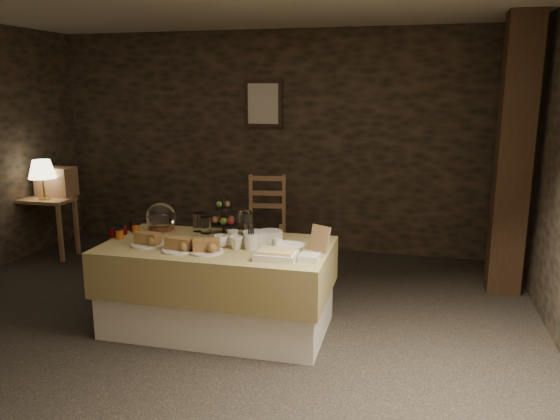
% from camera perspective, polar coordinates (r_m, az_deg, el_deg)
% --- Properties ---
extents(ground_plane, '(5.50, 5.00, 0.01)m').
position_cam_1_polar(ground_plane, '(4.62, -8.24, -12.18)').
color(ground_plane, black).
rests_on(ground_plane, ground).
extents(room_shell, '(5.52, 5.02, 2.60)m').
position_cam_1_polar(room_shell, '(4.22, -8.90, 7.49)').
color(room_shell, black).
rests_on(room_shell, ground).
extents(buffet_table, '(1.80, 0.96, 0.71)m').
position_cam_1_polar(buffet_table, '(4.47, -6.49, -7.31)').
color(buffet_table, white).
rests_on(buffet_table, ground_plane).
extents(console_table, '(0.64, 0.37, 0.69)m').
position_cam_1_polar(console_table, '(6.87, -23.36, 0.05)').
color(console_table, '#996C45').
rests_on(console_table, ground_plane).
extents(table_lamp, '(0.30, 0.30, 0.45)m').
position_cam_1_polar(table_lamp, '(6.72, -23.62, 3.88)').
color(table_lamp, gold).
rests_on(table_lamp, console_table).
extents(wine_rack, '(0.42, 0.26, 0.34)m').
position_cam_1_polar(wine_rack, '(6.93, -22.35, 2.76)').
color(wine_rack, '#996C45').
rests_on(wine_rack, console_table).
extents(chair, '(0.51, 0.49, 0.75)m').
position_cam_1_polar(chair, '(6.23, -1.36, -1.35)').
color(chair, '#996C45').
rests_on(chair, ground_plane).
extents(timber_column, '(0.30, 0.30, 2.60)m').
position_cam_1_polar(timber_column, '(5.51, 23.20, 5.05)').
color(timber_column, black).
rests_on(timber_column, ground_plane).
extents(framed_picture, '(0.45, 0.04, 0.55)m').
position_cam_1_polar(framed_picture, '(6.58, -1.74, 11.05)').
color(framed_picture, black).
rests_on(framed_picture, room_shell).
extents(plate_stack_a, '(0.19, 0.19, 0.10)m').
position_cam_1_polar(plate_stack_a, '(4.35, -2.63, -2.91)').
color(plate_stack_a, white).
rests_on(plate_stack_a, buffet_table).
extents(plate_stack_b, '(0.20, 0.20, 0.08)m').
position_cam_1_polar(plate_stack_b, '(4.43, -1.02, -2.72)').
color(plate_stack_b, white).
rests_on(plate_stack_b, buffet_table).
extents(cutlery_holder, '(0.10, 0.10, 0.12)m').
position_cam_1_polar(cutlery_holder, '(4.20, -3.04, -3.32)').
color(cutlery_holder, white).
rests_on(cutlery_holder, buffet_table).
extents(cup_a, '(0.15, 0.15, 0.10)m').
position_cam_1_polar(cup_a, '(4.28, -6.22, -3.26)').
color(cup_a, white).
rests_on(cup_a, buffet_table).
extents(cup_b, '(0.13, 0.13, 0.10)m').
position_cam_1_polar(cup_b, '(4.22, -4.61, -3.41)').
color(cup_b, white).
rests_on(cup_b, buffet_table).
extents(mug_c, '(0.09, 0.09, 0.09)m').
position_cam_1_polar(mug_c, '(4.42, -4.96, -2.72)').
color(mug_c, white).
rests_on(mug_c, buffet_table).
extents(mug_d, '(0.08, 0.08, 0.09)m').
position_cam_1_polar(mug_d, '(4.20, -0.33, -3.51)').
color(mug_d, white).
rests_on(mug_d, buffet_table).
extents(bowl, '(0.25, 0.25, 0.05)m').
position_cam_1_polar(bowl, '(4.16, 1.06, -3.96)').
color(bowl, white).
rests_on(bowl, buffet_table).
extents(cake_dome, '(0.26, 0.26, 0.26)m').
position_cam_1_polar(cake_dome, '(4.84, -12.31, -0.94)').
color(cake_dome, '#996C45').
rests_on(cake_dome, buffet_table).
extents(fruit_stand, '(0.22, 0.22, 0.31)m').
position_cam_1_polar(fruit_stand, '(4.67, -5.88, -0.96)').
color(fruit_stand, black).
rests_on(fruit_stand, buffet_table).
extents(bread_platter_left, '(0.26, 0.26, 0.11)m').
position_cam_1_polar(bread_platter_left, '(4.43, -13.67, -3.12)').
color(bread_platter_left, white).
rests_on(bread_platter_left, buffet_table).
extents(bread_platter_center, '(0.26, 0.26, 0.11)m').
position_cam_1_polar(bread_platter_center, '(4.23, -10.54, -3.69)').
color(bread_platter_center, white).
rests_on(bread_platter_center, buffet_table).
extents(bread_platter_right, '(0.26, 0.26, 0.11)m').
position_cam_1_polar(bread_platter_right, '(4.16, -7.70, -3.89)').
color(bread_platter_right, white).
rests_on(bread_platter_right, buffet_table).
extents(jam_jars, '(0.18, 0.32, 0.07)m').
position_cam_1_polar(jam_jars, '(4.80, -15.89, -2.06)').
color(jam_jars, '#530807').
rests_on(jam_jars, buffet_table).
extents(tart_dish, '(0.30, 0.22, 0.07)m').
position_cam_1_polar(tart_dish, '(3.97, -0.39, -4.68)').
color(tart_dish, white).
rests_on(tart_dish, buffet_table).
extents(square_dish, '(0.14, 0.14, 0.04)m').
position_cam_1_polar(square_dish, '(3.94, 3.08, -4.98)').
color(square_dish, white).
rests_on(square_dish, buffet_table).
extents(menu_frame, '(0.18, 0.15, 0.22)m').
position_cam_1_polar(menu_frame, '(4.15, 4.15, -3.13)').
color(menu_frame, '#996C45').
rests_on(menu_frame, buffet_table).
extents(storage_jar_a, '(0.10, 0.10, 0.16)m').
position_cam_1_polar(storage_jar_a, '(4.78, -8.49, -1.26)').
color(storage_jar_a, white).
rests_on(storage_jar_a, buffet_table).
extents(storage_jar_b, '(0.09, 0.09, 0.14)m').
position_cam_1_polar(storage_jar_b, '(4.70, -7.74, -1.58)').
color(storage_jar_b, white).
rests_on(storage_jar_b, buffet_table).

